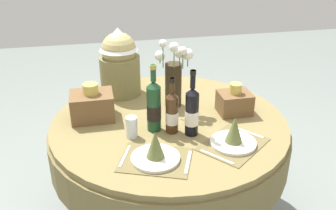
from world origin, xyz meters
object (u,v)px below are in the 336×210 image
at_px(dining_table, 169,142).
at_px(tumbler_mid, 132,127).
at_px(flower_vase, 174,75).
at_px(gift_tub_back_left, 119,59).
at_px(wine_bottle_centre, 192,111).
at_px(woven_basket_side_right, 234,102).
at_px(place_setting_left, 155,152).
at_px(wine_bottle_left, 172,112).
at_px(place_setting_right, 234,137).
at_px(woven_basket_side_left, 92,105).
at_px(wine_bottle_rear, 154,106).

xyz_separation_m(dining_table, tumbler_mid, (-0.23, -0.14, 0.21)).
bearing_deg(flower_vase, gift_tub_back_left, 139.21).
relative_size(wine_bottle_centre, tumbler_mid, 3.17).
xyz_separation_m(dining_table, flower_vase, (0.07, 0.17, 0.36)).
height_order(dining_table, wine_bottle_centre, wine_bottle_centre).
bearing_deg(flower_vase, woven_basket_side_right, -25.30).
distance_m(place_setting_left, flower_vase, 0.62).
xyz_separation_m(wine_bottle_left, woven_basket_side_right, (0.41, 0.15, -0.05)).
relative_size(flower_vase, tumbler_mid, 3.81).
distance_m(place_setting_right, woven_basket_side_left, 0.83).
xyz_separation_m(place_setting_right, tumbler_mid, (-0.50, 0.19, 0.01)).
bearing_deg(wine_bottle_left, woven_basket_side_left, 149.46).
bearing_deg(place_setting_left, woven_basket_side_left, 119.49).
height_order(place_setting_left, tumbler_mid, place_setting_left).
height_order(dining_table, flower_vase, flower_vase).
bearing_deg(gift_tub_back_left, tumbler_mid, -89.70).
relative_size(wine_bottle_centre, woven_basket_side_left, 1.51).
relative_size(wine_bottle_rear, gift_tub_back_left, 0.85).
xyz_separation_m(flower_vase, woven_basket_side_left, (-0.50, -0.06, -0.12)).
distance_m(place_setting_right, woven_basket_side_right, 0.37).
bearing_deg(place_setting_left, dining_table, 68.89).
relative_size(place_setting_left, woven_basket_side_left, 1.68).
relative_size(dining_table, wine_bottle_left, 4.39).
height_order(wine_bottle_centre, woven_basket_side_right, wine_bottle_centre).
bearing_deg(place_setting_right, place_setting_left, -172.43).
xyz_separation_m(dining_table, wine_bottle_left, (-0.01, -0.13, 0.27)).
height_order(flower_vase, wine_bottle_left, flower_vase).
distance_m(flower_vase, tumbler_mid, 0.46).
relative_size(place_setting_left, wine_bottle_centre, 1.11).
xyz_separation_m(wine_bottle_centre, wine_bottle_rear, (-0.19, 0.09, 0.01)).
height_order(place_setting_left, place_setting_right, same).
distance_m(woven_basket_side_left, woven_basket_side_right, 0.84).
xyz_separation_m(place_setting_left, wine_bottle_rear, (0.05, 0.30, 0.10)).
bearing_deg(wine_bottle_rear, woven_basket_side_left, 147.99).
distance_m(wine_bottle_left, wine_bottle_rear, 0.10).
bearing_deg(place_setting_left, woven_basket_side_right, 35.97).
bearing_deg(woven_basket_side_right, tumbler_mid, -166.18).
bearing_deg(gift_tub_back_left, place_setting_right, -56.44).
relative_size(dining_table, gift_tub_back_left, 3.12).
bearing_deg(woven_basket_side_left, wine_bottle_left, -30.54).
xyz_separation_m(dining_table, gift_tub_back_left, (-0.24, 0.43, 0.39)).
relative_size(place_setting_left, tumbler_mid, 3.52).
bearing_deg(flower_vase, wine_bottle_left, -104.39).
bearing_deg(tumbler_mid, woven_basket_side_left, 127.54).
bearing_deg(wine_bottle_left, wine_bottle_centre, -25.55).
bearing_deg(dining_table, woven_basket_side_right, 1.88).
xyz_separation_m(woven_basket_side_left, woven_basket_side_right, (0.84, -0.10, -0.01)).
height_order(place_setting_right, flower_vase, flower_vase).
bearing_deg(place_setting_left, wine_bottle_centre, 41.40).
height_order(wine_bottle_left, gift_tub_back_left, gift_tub_back_left).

